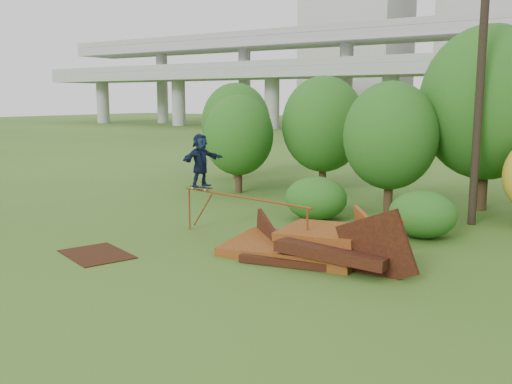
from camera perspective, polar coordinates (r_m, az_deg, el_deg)
The scene contains 16 objects.
ground at distance 15.46m, azimuth -1.60°, elevation -7.14°, with size 240.00×240.00×0.00m, color #2D5116.
scrap_pile at distance 15.89m, azimuth 5.79°, elevation -5.42°, with size 5.80×3.25×2.21m.
grind_rail at distance 17.44m, azimuth -1.36°, elevation -1.24°, with size 5.28×1.00×1.44m.
skateboard at distance 18.76m, azimuth -5.53°, elevation 0.49°, with size 0.91×0.39×0.09m.
skater at distance 18.65m, azimuth -5.58°, elevation 3.18°, with size 1.61×0.51×1.74m, color #101A32.
flat_plate at distance 16.88m, azimuth -15.65°, elevation -6.02°, with size 2.14×1.53×0.03m, color black.
tree_0 at distance 26.51m, azimuth -1.76°, elevation 5.69°, with size 3.24×3.24×4.58m.
tree_1 at distance 27.13m, azimuth 6.76°, elevation 6.74°, with size 3.92×3.92×5.45m.
tree_2 at distance 22.34m, azimuth 13.29°, elevation 5.49°, with size 3.59×3.59×5.06m.
tree_3 at distance 24.02m, azimuth 22.16°, elevation 8.24°, with size 5.19×5.19×7.20m.
tree_6 at distance 31.22m, azimuth -2.03°, elevation 6.92°, with size 3.75×3.75×5.24m.
shrub_left at distance 20.85m, azimuth 6.02°, elevation -0.63°, with size 2.29×2.12×1.59m, color #195316.
shrub_right at distance 18.83m, azimuth 16.33°, elevation -2.15°, with size 2.14×1.96×1.52m, color #195316.
utility_pole at distance 21.06m, azimuth 21.56°, elevation 11.10°, with size 1.40×0.28×10.39m.
building_left at distance 117.54m, azimuth 10.10°, elevation 15.58°, with size 18.00×16.00×35.00m, color #9E9E99.
building_right at distance 117.15m, azimuth 21.68°, elevation 13.39°, with size 14.00×14.00×28.00m, color #9E9E99.
Camera 1 is at (8.48, -12.16, 4.38)m, focal length 40.00 mm.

